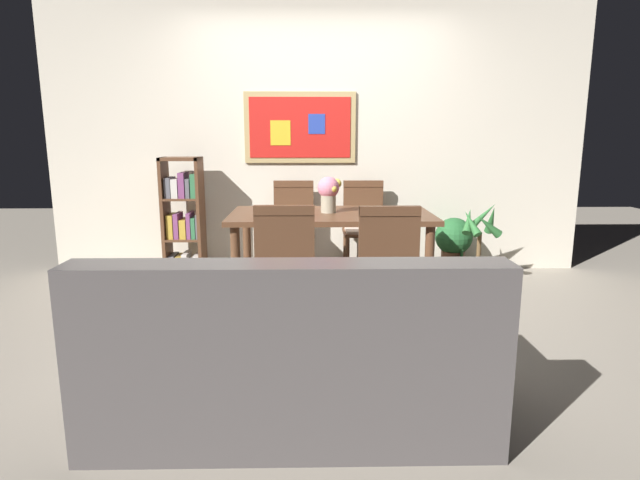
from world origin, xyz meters
The scene contains 13 objects.
ground_plane centered at (0.00, 0.00, 0.00)m, with size 12.00×12.00×0.00m, color gray.
wall_back_with_painting centered at (0.00, 1.52, 1.30)m, with size 5.20×0.14×2.60m.
dining_table centered at (0.09, 0.43, 0.64)m, with size 1.59×0.86×0.73m.
dining_chair_far_right centered at (0.44, 1.23, 0.54)m, with size 0.40×0.41×0.91m.
dining_chair_near_right centered at (0.42, -0.39, 0.54)m, with size 0.40×0.41×0.91m.
dining_chair_near_left centered at (-0.23, -0.34, 0.54)m, with size 0.40×0.41×0.91m.
dining_chair_far_left centered at (-0.23, 1.22, 0.54)m, with size 0.40×0.41×0.91m.
leather_couch centered at (-0.16, -1.39, 0.31)m, with size 1.80×0.84×0.84m.
bookshelf centered at (-1.25, 1.19, 0.53)m, with size 0.36×0.28×1.14m.
potted_ivy centered at (1.31, 1.22, 0.33)m, with size 0.36×0.36×0.56m.
potted_palm centered at (1.45, 0.90, 0.30)m, with size 0.38×0.40×0.75m.
flower_vase centered at (0.08, 0.45, 0.90)m, with size 0.19×0.18×0.29m.
tv_remote centered at (0.39, 0.37, 0.74)m, with size 0.16×0.09×0.02m.
Camera 1 is at (-0.07, -3.65, 1.34)m, focal length 29.24 mm.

